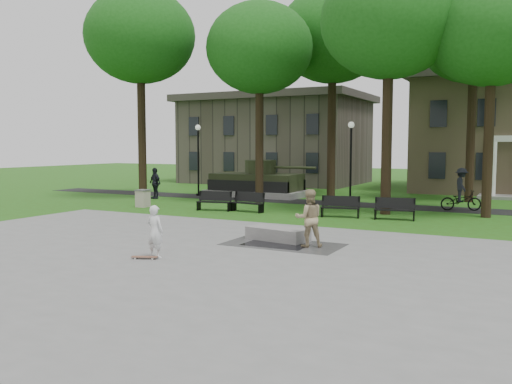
# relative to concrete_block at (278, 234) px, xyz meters

# --- Properties ---
(ground) EXTENTS (120.00, 120.00, 0.00)m
(ground) POSITION_rel_concrete_block_xyz_m (-1.95, 0.64, -0.24)
(ground) COLOR #274C12
(ground) RESTS_ON ground
(plaza) EXTENTS (22.00, 16.00, 0.02)m
(plaza) POSITION_rel_concrete_block_xyz_m (-1.95, -4.36, -0.23)
(plaza) COLOR gray
(plaza) RESTS_ON ground
(footpath) EXTENTS (44.00, 2.60, 0.01)m
(footpath) POSITION_rel_concrete_block_xyz_m (-1.95, 12.64, -0.24)
(footpath) COLOR black
(footpath) RESTS_ON ground
(building_left) EXTENTS (15.00, 10.00, 7.20)m
(building_left) POSITION_rel_concrete_block_xyz_m (-12.95, 27.14, 3.35)
(building_left) COLOR #4C443D
(building_left) RESTS_ON ground
(tree_0) EXTENTS (6.80, 6.80, 12.97)m
(tree_0) POSITION_rel_concrete_block_xyz_m (-13.95, 9.64, 9.78)
(tree_0) COLOR black
(tree_0) RESTS_ON ground
(tree_1) EXTENTS (6.20, 6.20, 11.63)m
(tree_1) POSITION_rel_concrete_block_xyz_m (-6.45, 11.14, 8.71)
(tree_1) COLOR black
(tree_1) RESTS_ON ground
(tree_2) EXTENTS (6.60, 6.60, 12.16)m
(tree_2) POSITION_rel_concrete_block_xyz_m (1.55, 9.14, 9.07)
(tree_2) COLOR black
(tree_2) RESTS_ON ground
(tree_3) EXTENTS (6.00, 6.00, 11.19)m
(tree_3) POSITION_rel_concrete_block_xyz_m (6.05, 10.14, 8.35)
(tree_3) COLOR black
(tree_3) RESTS_ON ground
(tree_4) EXTENTS (7.20, 7.20, 13.50)m
(tree_4) POSITION_rel_concrete_block_xyz_m (-3.95, 16.64, 10.15)
(tree_4) COLOR black
(tree_4) RESTS_ON ground
(tree_5) EXTENTS (6.40, 6.40, 12.44)m
(tree_5) POSITION_rel_concrete_block_xyz_m (4.55, 17.14, 9.42)
(tree_5) COLOR black
(tree_5) RESTS_ON ground
(lamp_left) EXTENTS (0.36, 0.36, 4.73)m
(lamp_left) POSITION_rel_concrete_block_xyz_m (-11.95, 12.94, 2.55)
(lamp_left) COLOR black
(lamp_left) RESTS_ON ground
(lamp_mid) EXTENTS (0.36, 0.36, 4.73)m
(lamp_mid) POSITION_rel_concrete_block_xyz_m (-1.45, 12.94, 2.55)
(lamp_mid) COLOR black
(lamp_mid) RESTS_ON ground
(tank_monument) EXTENTS (7.45, 3.40, 2.40)m
(tank_monument) POSITION_rel_concrete_block_xyz_m (-8.40, 14.64, 0.61)
(tank_monument) COLOR gray
(tank_monument) RESTS_ON ground
(puddle) EXTENTS (2.20, 1.20, 0.00)m
(puddle) POSITION_rel_concrete_block_xyz_m (0.32, -0.89, -0.22)
(puddle) COLOR black
(puddle) RESTS_ON plaza
(concrete_block) EXTENTS (2.34, 1.36, 0.45)m
(concrete_block) POSITION_rel_concrete_block_xyz_m (0.00, 0.00, 0.00)
(concrete_block) COLOR gray
(concrete_block) RESTS_ON plaza
(skateboard) EXTENTS (0.80, 0.48, 0.07)m
(skateboard) POSITION_rel_concrete_block_xyz_m (-2.17, -4.73, -0.19)
(skateboard) COLOR brown
(skateboard) RESTS_ON plaza
(skateboarder) EXTENTS (0.60, 0.40, 1.59)m
(skateboarder) POSITION_rel_concrete_block_xyz_m (-1.99, -4.43, 0.57)
(skateboarder) COLOR silver
(skateboarder) RESTS_ON plaza
(friend_watching) EXTENTS (1.17, 1.10, 1.92)m
(friend_watching) POSITION_rel_concrete_block_xyz_m (1.44, -0.65, 0.74)
(friend_watching) COLOR tan
(friend_watching) RESTS_ON plaza
(pedestrian_walker) EXTENTS (1.25, 0.86, 1.97)m
(pedestrian_walker) POSITION_rel_concrete_block_xyz_m (-13.35, 10.09, 0.74)
(pedestrian_walker) COLOR black
(pedestrian_walker) RESTS_ON ground
(cyclist) EXTENTS (2.15, 1.36, 2.22)m
(cyclist) POSITION_rel_concrete_block_xyz_m (4.67, 12.41, 0.66)
(cyclist) COLOR black
(cyclist) RESTS_ON ground
(park_bench_0) EXTENTS (1.85, 0.84, 1.00)m
(park_bench_0) POSITION_rel_concrete_block_xyz_m (-6.69, 6.53, 0.28)
(park_bench_0) COLOR black
(park_bench_0) RESTS_ON ground
(park_bench_1) EXTENTS (1.84, 0.71, 1.00)m
(park_bench_1) POSITION_rel_concrete_block_xyz_m (-4.92, 6.87, 0.28)
(park_bench_1) COLOR black
(park_bench_1) RESTS_ON ground
(park_bench_2) EXTENTS (1.85, 0.86, 1.00)m
(park_bench_2) POSITION_rel_concrete_block_xyz_m (-0.03, 7.05, 0.28)
(park_bench_2) COLOR black
(park_bench_2) RESTS_ON ground
(park_bench_3) EXTENTS (1.85, 0.80, 1.00)m
(park_bench_3) POSITION_rel_concrete_block_xyz_m (2.44, 7.36, 0.28)
(park_bench_3) COLOR black
(park_bench_3) RESTS_ON ground
(trash_bin) EXTENTS (0.67, 0.67, 0.96)m
(trash_bin) POSITION_rel_concrete_block_xyz_m (-11.03, 6.05, 0.24)
(trash_bin) COLOR #C1B09E
(trash_bin) RESTS_ON ground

